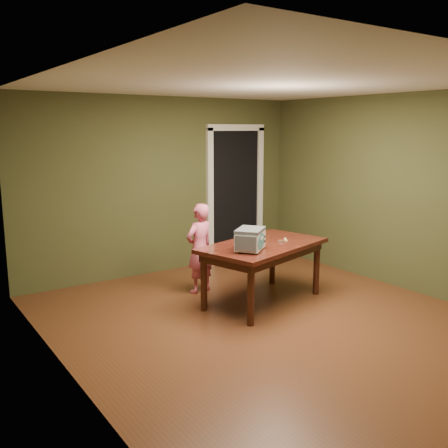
% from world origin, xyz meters
% --- Properties ---
extents(floor, '(5.00, 5.00, 0.00)m').
position_xyz_m(floor, '(0.00, 0.00, 0.00)').
color(floor, '#582D19').
rests_on(floor, ground).
extents(room_shell, '(4.52, 5.02, 2.61)m').
position_xyz_m(room_shell, '(0.00, 0.00, 1.71)').
color(room_shell, '#404524').
rests_on(room_shell, ground).
extents(doorway, '(1.10, 0.66, 2.25)m').
position_xyz_m(doorway, '(1.30, 2.78, 1.06)').
color(doorway, black).
rests_on(doorway, ground).
extents(dining_table, '(1.78, 1.28, 0.75)m').
position_xyz_m(dining_table, '(0.33, 0.54, 0.65)').
color(dining_table, black).
rests_on(dining_table, floor).
extents(toy_oven, '(0.48, 0.46, 0.26)m').
position_xyz_m(toy_oven, '(-0.02, 0.35, 0.89)').
color(toy_oven, '#4C4F54').
rests_on(toy_oven, dining_table).
extents(baking_pan, '(0.10, 0.10, 0.02)m').
position_xyz_m(baking_pan, '(0.57, 0.47, 0.76)').
color(baking_pan, silver).
rests_on(baking_pan, dining_table).
extents(spatula, '(0.12, 0.16, 0.01)m').
position_xyz_m(spatula, '(0.69, 0.54, 0.75)').
color(spatula, '#E0BE61').
rests_on(spatula, dining_table).
extents(child, '(0.48, 0.37, 1.19)m').
position_xyz_m(child, '(-0.11, 1.32, 0.59)').
color(child, '#DF5C7E').
rests_on(child, floor).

